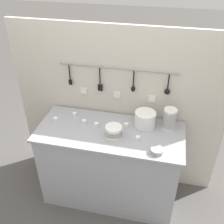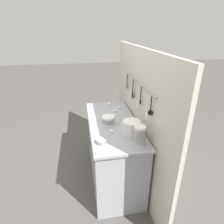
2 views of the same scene
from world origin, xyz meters
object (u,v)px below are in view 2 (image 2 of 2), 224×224
Objects in this scene: plate_stack at (131,127)px; steel_mixing_bowl at (101,141)px; bowl_stack_short_front at (139,135)px; cup_by_caddy at (114,112)px; bowl_stack_back_corner at (108,120)px; cup_beside_plates at (119,107)px; cup_front_right at (123,125)px; cup_front_left at (111,132)px; cup_mid_row at (114,116)px; cup_edge_far at (109,104)px.

steel_mixing_bowl is at bearing -67.75° from plate_stack.
plate_stack is 1.77× the size of steel_mixing_bowl.
bowl_stack_short_front is at bearing 5.25° from plate_stack.
steel_mixing_bowl reaches higher than cup_by_caddy.
bowl_stack_short_front is at bearing 26.91° from bowl_stack_back_corner.
cup_beside_plates and cup_front_right have the same top height.
cup_front_left and cup_mid_row have the same top height.
cup_edge_far is (-0.16, -0.13, 0.00)m from cup_beside_plates.
cup_by_caddy and cup_edge_far have the same top height.
cup_mid_row is at bearing -24.35° from cup_beside_plates.
cup_mid_row is (0.14, -0.02, 0.00)m from cup_by_caddy.
cup_edge_far and cup_front_right have the same top height.
cup_front_right is at bearing 11.57° from cup_mid_row.
bowl_stack_short_front is 0.56m from bowl_stack_back_corner.
bowl_stack_back_corner is (-0.50, -0.25, -0.05)m from bowl_stack_short_front.
bowl_stack_short_front reaches higher than steel_mixing_bowl.
steel_mixing_bowl is at bearing -22.57° from cup_mid_row.
cup_beside_plates is at bearing 142.65° from cup_by_caddy.
bowl_stack_back_corner reaches higher than cup_by_caddy.
cup_by_caddy is at bearing -170.82° from plate_stack.
cup_beside_plates and cup_edge_far have the same top height.
steel_mixing_bowl is 0.46m from cup_front_right.
cup_edge_far is at bearing -141.44° from cup_beside_plates.
cup_edge_far is (-0.87, 0.11, 0.00)m from cup_front_left.
cup_by_caddy is at bearing 172.00° from cup_mid_row.
cup_beside_plates is at bearing 156.88° from steel_mixing_bowl.
bowl_stack_back_corner is 3.53× the size of cup_front_left.
cup_mid_row is at bearing 150.27° from bowl_stack_back_corner.
cup_mid_row is at bearing -168.43° from cup_front_right.
bowl_stack_short_front reaches higher than cup_edge_far.
steel_mixing_bowl is 0.81m from cup_by_caddy.
cup_edge_far is 1.00× the size of cup_mid_row.
cup_beside_plates is at bearing 155.65° from cup_mid_row.
steel_mixing_bowl is at bearing -18.80° from bowl_stack_back_corner.
plate_stack is 0.62m from cup_by_caddy.
plate_stack is 4.58× the size of cup_beside_plates.
cup_by_caddy is (-0.76, 0.28, -0.00)m from steel_mixing_bowl.
plate_stack is 4.58× the size of cup_mid_row.
cup_edge_far is (-1.14, -0.14, -0.09)m from bowl_stack_short_front.
cup_edge_far is 1.00× the size of cup_front_right.
cup_by_caddy is at bearing -174.60° from cup_front_right.
cup_mid_row is (-0.47, -0.12, -0.06)m from plate_stack.
bowl_stack_back_corner is at bearing -116.83° from cup_front_right.
plate_stack is 0.74m from cup_beside_plates.
cup_front_right is at bearing -162.09° from plate_stack.
cup_front_left and cup_by_caddy have the same top height.
plate_stack is 4.58× the size of cup_front_right.
cup_beside_plates is 0.17m from cup_by_caddy.
plate_stack is (-0.23, -0.02, -0.03)m from bowl_stack_short_front.
cup_by_caddy is 0.14m from cup_mid_row.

